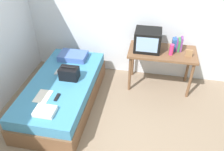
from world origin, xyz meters
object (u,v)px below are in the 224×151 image
at_px(desk, 162,56).
at_px(magazine, 43,96).
at_px(water_bottle, 171,50).
at_px(folded_towel, 45,111).
at_px(tv, 148,40).
at_px(picture_frame, 189,53).
at_px(book_row, 177,44).
at_px(bed, 63,92).
at_px(pillow, 73,56).
at_px(remote_dark, 57,97).
at_px(handbag, 69,73).
at_px(remote_silver, 57,72).

distance_m(desk, magazine, 2.09).
distance_m(water_bottle, folded_towel, 2.21).
distance_m(tv, picture_frame, 0.71).
bearing_deg(magazine, book_row, 34.25).
xyz_separation_m(bed, magazine, (-0.12, -0.41, 0.25)).
height_order(pillow, magazine, pillow).
bearing_deg(water_bottle, remote_dark, -145.12).
bearing_deg(folded_towel, magazine, 119.44).
height_order(picture_frame, folded_towel, picture_frame).
bearing_deg(desk, remote_dark, -140.42).
bearing_deg(magazine, folded_towel, -60.56).
distance_m(picture_frame, folded_towel, 2.43).
xyz_separation_m(tv, folded_towel, (-1.24, -1.54, -0.41)).
bearing_deg(bed, handbag, 37.66).
bearing_deg(magazine, handbag, 64.56).
distance_m(bed, desk, 1.81).
distance_m(picture_frame, remote_silver, 2.22).
height_order(book_row, pillow, book_row).
distance_m(book_row, picture_frame, 0.27).
bearing_deg(desk, tv, 179.85).
bearing_deg(bed, pillow, 92.20).
bearing_deg(desk, pillow, -175.21).
xyz_separation_m(desk, water_bottle, (0.14, -0.10, 0.19)).
bearing_deg(remote_silver, water_bottle, 15.67).
xyz_separation_m(handbag, remote_silver, (-0.27, 0.11, -0.09)).
bearing_deg(remote_silver, bed, -52.85).
bearing_deg(desk, magazine, -143.92).
bearing_deg(picture_frame, magazine, -151.94).
bearing_deg(folded_towel, book_row, 42.74).
height_order(handbag, folded_towel, handbag).
bearing_deg(remote_dark, folded_towel, -97.58).
xyz_separation_m(desk, folded_towel, (-1.52, -1.54, -0.13)).
distance_m(desk, handbag, 1.62).
bearing_deg(handbag, remote_dark, -92.71).
height_order(tv, pillow, tv).
bearing_deg(magazine, remote_dark, 3.33).
bearing_deg(folded_towel, bed, 93.97).
xyz_separation_m(picture_frame, magazine, (-2.11, -1.12, -0.32)).
relative_size(desk, handbag, 3.87).
bearing_deg(remote_silver, pillow, 75.35).
bearing_deg(remote_silver, desk, 19.74).
height_order(handbag, magazine, handbag).
relative_size(book_row, folded_towel, 0.88).
height_order(pillow, remote_dark, pillow).
xyz_separation_m(water_bottle, book_row, (0.10, 0.17, 0.01)).
bearing_deg(pillow, book_row, 6.57).
distance_m(tv, remote_dark, 1.76).
bearing_deg(pillow, remote_dark, -83.76).
bearing_deg(water_bottle, handbag, -158.26).
height_order(tv, magazine, tv).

